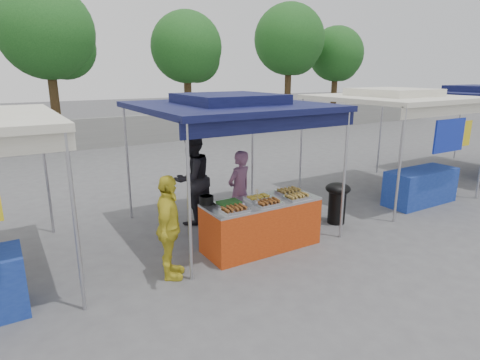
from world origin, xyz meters
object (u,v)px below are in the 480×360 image
vendor_table (261,224)px  customer_person (169,228)px  helper_man (192,178)px  wok_burner (337,199)px  vendor_woman (239,191)px  cooking_pot (206,200)px

vendor_table → customer_person: bearing=-174.3°
helper_man → wok_burner: bearing=125.1°
vendor_woman → helper_man: size_ratio=0.84×
cooking_pot → customer_person: bearing=-149.7°
wok_burner → customer_person: 3.72m
vendor_table → vendor_woman: 0.98m
vendor_woman → cooking_pot: bearing=12.6°
customer_person → vendor_woman: bearing=-30.6°
vendor_table → helper_man: bearing=106.1°
vendor_table → vendor_woman: (0.11, 0.91, 0.35)m
vendor_table → wok_burner: vendor_table is taller
vendor_table → helper_man: size_ratio=1.08×
customer_person → vendor_table: bearing=-55.3°
cooking_pot → customer_person: (-0.86, -0.50, -0.14)m
wok_burner → vendor_woman: (-1.84, 0.73, 0.28)m
customer_person → cooking_pot: bearing=-30.7°
vendor_woman → helper_man: bearing=-70.6°
helper_man → customer_person: 2.26m
vendor_woman → helper_man: 1.01m
vendor_woman → helper_man: (-0.61, 0.80, 0.15)m
cooking_pot → vendor_woman: bearing=30.5°
vendor_table → helper_man: 1.85m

